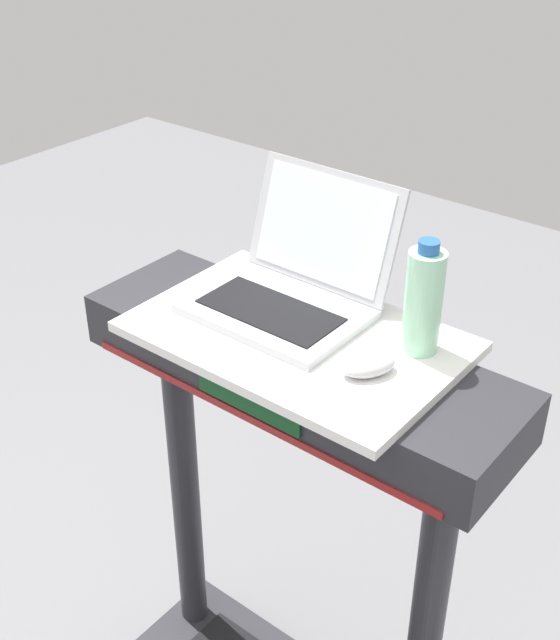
{
  "coord_description": "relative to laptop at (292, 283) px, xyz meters",
  "views": [
    {
      "loc": [
        0.81,
        -0.37,
        2.03
      ],
      "look_at": [
        0.0,
        0.65,
        1.24
      ],
      "focal_mm": 47.09,
      "sensor_mm": 36.0,
      "label": 1
    }
  ],
  "objects": [
    {
      "name": "laptop",
      "position": [
        0.0,
        0.0,
        0.0
      ],
      "size": [
        0.34,
        0.31,
        0.24
      ],
      "rotation": [
        0.0,
        0.0,
        -0.02
      ],
      "color": "#B7B7BC",
      "rests_on": "desk_board"
    },
    {
      "name": "computer_mouse",
      "position": [
        0.25,
        -0.1,
        -0.03
      ],
      "size": [
        0.1,
        0.12,
        0.03
      ],
      "primitive_type": "ellipsoid",
      "rotation": [
        0.0,
        0.0,
        -0.54
      ],
      "color": "#B2B2B7",
      "rests_on": "desk_board"
    },
    {
      "name": "water_bottle",
      "position": [
        0.28,
        0.02,
        0.05
      ],
      "size": [
        0.07,
        0.07,
        0.22
      ],
      "color": "#9EDBB2",
      "rests_on": "desk_board"
    },
    {
      "name": "desk_board",
      "position": [
        0.07,
        -0.07,
        -0.06
      ],
      "size": [
        0.61,
        0.4,
        0.02
      ],
      "primitive_type": "cube",
      "color": "white",
      "rests_on": "treadmill_base"
    }
  ]
}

